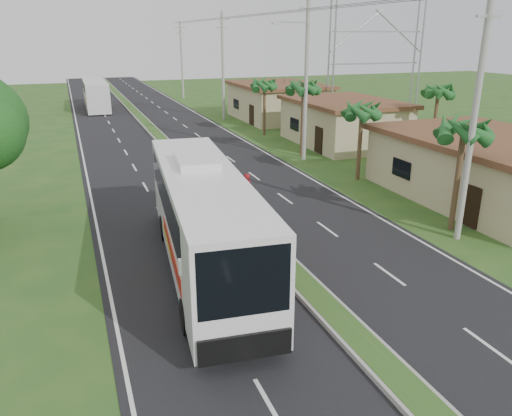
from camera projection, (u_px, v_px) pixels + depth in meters
name	position (u px, v px, depth m)	size (l,w,h in m)	color
ground	(307.00, 290.00, 18.00)	(180.00, 180.00, 0.00)	#244F1D
road_asphalt	(184.00, 163.00, 35.69)	(14.00, 160.00, 0.02)	black
median_strip	(184.00, 162.00, 35.66)	(1.20, 160.00, 0.18)	gray
lane_edge_left	(86.00, 172.00, 33.47)	(0.12, 160.00, 0.01)	silver
lane_edge_right	(271.00, 156.00, 37.91)	(0.12, 160.00, 0.01)	silver
shop_near	(490.00, 168.00, 27.35)	(8.60, 12.60, 3.52)	tan
shop_mid	(343.00, 122.00, 41.48)	(7.60, 10.60, 3.67)	tan
shop_far	(278.00, 101.00, 53.84)	(8.60, 11.60, 3.82)	tan
palm_verge_a	(464.00, 130.00, 22.07)	(2.40, 2.40, 5.45)	#473321
palm_verge_b	(362.00, 111.00, 30.29)	(2.40, 2.40, 5.05)	#473321
palm_verge_c	(303.00, 87.00, 36.03)	(2.40, 2.40, 5.85)	#473321
palm_verge_d	(264.00, 84.00, 44.35)	(2.40, 2.40, 5.25)	#473321
palm_behind_shop	(438.00, 91.00, 35.43)	(2.40, 2.40, 5.65)	#473321
utility_pole_a	(475.00, 112.00, 20.71)	(1.60, 0.28, 11.00)	gray
utility_pole_b	(306.00, 72.00, 34.66)	(3.20, 0.28, 12.00)	gray
utility_pole_c	(223.00, 65.00, 52.56)	(1.60, 0.28, 11.00)	gray
utility_pole_d	(182.00, 59.00, 70.33)	(1.60, 0.28, 10.50)	gray
billboard_lattice	(376.00, 55.00, 49.57)	(10.18, 1.18, 12.07)	gray
coach_bus_main	(203.00, 213.00, 18.83)	(4.00, 13.33, 4.24)	white
coach_bus_far	(96.00, 93.00, 61.00)	(2.72, 11.87, 3.45)	silver
motorcyclist	(246.00, 202.00, 24.58)	(1.60, 0.78, 2.36)	black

